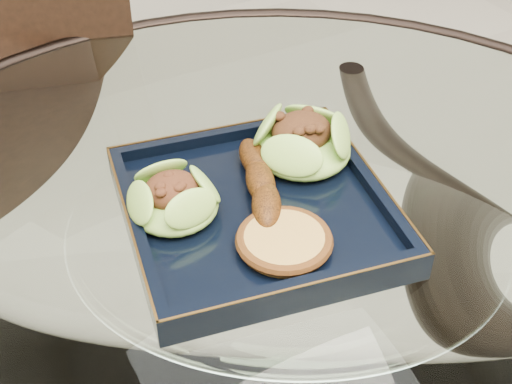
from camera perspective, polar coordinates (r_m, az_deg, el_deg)
dining_table at (r=0.85m, az=2.10°, el=-12.72°), size 1.13×1.13×0.77m
dining_chair at (r=1.22m, az=-16.57°, el=-2.19°), size 0.48×0.48×0.88m
navy_plate at (r=0.76m, az=0.00°, el=-1.75°), size 0.32×0.32×0.02m
lettuce_wrap_left at (r=0.74m, az=-6.61°, el=-0.74°), size 0.12×0.12×0.03m
lettuce_wrap_right at (r=0.81m, az=3.74°, el=3.82°), size 0.14×0.14×0.04m
roasted_plantain at (r=0.76m, az=0.36°, el=0.85°), size 0.08×0.15×0.03m
crumb_patty at (r=0.70m, az=2.27°, el=-4.01°), size 0.11×0.11×0.02m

